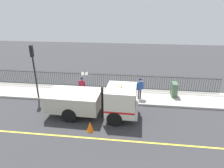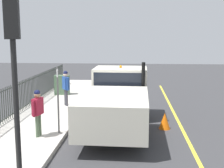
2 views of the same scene
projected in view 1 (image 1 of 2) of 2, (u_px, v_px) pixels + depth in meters
The scene contains 11 objects.
ground_plane at pixel (78, 112), 13.64m from camera, with size 56.26×56.26×0.00m, color #38383A.
sidewalk_slab at pixel (87, 94), 16.24m from camera, with size 2.84×25.57×0.16m, color #B7B2A8.
lane_marking at pixel (64, 136), 11.07m from camera, with size 0.12×23.02×0.01m, color yellow.
work_truck at pixel (99, 100), 12.72m from camera, with size 2.40×6.11×2.50m.
worker_standing at pixel (140, 86), 14.87m from camera, with size 0.43×0.55×1.70m.
pedestrian_distant at pixel (82, 85), 15.34m from camera, with size 0.29×0.59×1.60m.
iron_fence at pixel (90, 80), 17.08m from camera, with size 0.04×21.77×1.38m.
traffic_light_near at pixel (33, 62), 14.39m from camera, with size 0.34×0.26×4.16m.
utility_cabinet at pixel (174, 89), 15.53m from camera, with size 0.83×0.42×1.12m, color #4C6B4C.
traffic_cone at pixel (90, 126), 11.41m from camera, with size 0.44×0.44×0.63m, color orange.
street_sign at pixel (85, 82), 14.57m from camera, with size 0.13×0.50×2.33m.
Camera 1 is at (-11.56, -3.89, 6.87)m, focal length 31.02 mm.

